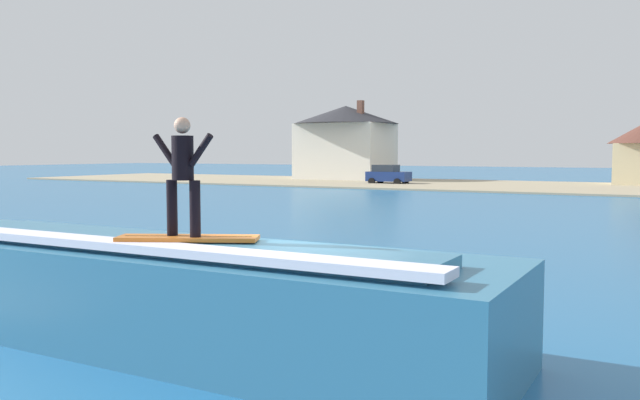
# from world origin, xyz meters

# --- Properties ---
(ground_plane) EXTENTS (260.00, 260.00, 0.00)m
(ground_plane) POSITION_xyz_m (0.00, 0.00, 0.00)
(ground_plane) COLOR #24669C
(wave_crest) EXTENTS (10.89, 3.01, 1.75)m
(wave_crest) POSITION_xyz_m (-1.97, -1.05, 0.82)
(wave_crest) COLOR teal
(wave_crest) RESTS_ON ground_plane
(surfboard) EXTENTS (2.09, 1.37, 0.06)m
(surfboard) POSITION_xyz_m (-1.27, -1.47, 1.78)
(surfboard) COLOR orange
(surfboard) RESTS_ON wave_crest
(surfer) EXTENTS (1.11, 0.32, 1.75)m
(surfer) POSITION_xyz_m (-1.32, -1.50, 2.79)
(surfer) COLOR black
(surfer) RESTS_ON surfboard
(shoreline_bank) EXTENTS (120.00, 19.30, 0.14)m
(shoreline_bank) POSITION_xyz_m (0.00, 50.02, 0.07)
(shoreline_bank) COLOR tan
(shoreline_bank) RESTS_ON ground_plane
(car_near_shore) EXTENTS (3.94, 2.26, 1.86)m
(car_near_shore) POSITION_xyz_m (-19.30, 48.45, 0.95)
(car_near_shore) COLOR navy
(car_near_shore) RESTS_ON ground_plane
(house_with_chimney) EXTENTS (11.46, 11.46, 8.48)m
(house_with_chimney) POSITION_xyz_m (-27.37, 55.64, 4.60)
(house_with_chimney) COLOR silver
(house_with_chimney) RESTS_ON ground_plane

